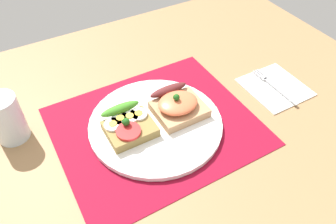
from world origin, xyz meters
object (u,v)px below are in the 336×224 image
plate (156,124)px  sandwich_egg_tomato (128,125)px  fork (273,85)px  sandwich_salmon (178,105)px  drinking_glass (7,119)px  napkin (275,87)px

plate → sandwich_egg_tomato: bearing=172.0°
sandwich_egg_tomato → fork: bearing=-5.6°
plate → sandwich_egg_tomato: (-5.84, 0.82, 2.08)cm
plate → sandwich_egg_tomato: size_ratio=2.92×
plate → sandwich_salmon: (5.61, 0.25, 2.48)cm
sandwich_egg_tomato → drinking_glass: (-20.65, 11.23, 2.18)cm
sandwich_egg_tomato → sandwich_salmon: (11.45, -0.57, 0.40)cm
sandwich_salmon → fork: (24.68, -2.98, -2.54)cm
fork → drinking_glass: 58.83cm
fork → plate: bearing=174.8°
fork → sandwich_salmon: bearing=173.1°
plate → sandwich_salmon: sandwich_salmon is taller
napkin → drinking_glass: size_ratio=1.38×
plate → napkin: (30.72, -2.90, -0.52)cm
plate → sandwich_salmon: 6.14cm
plate → napkin: plate is taller
fork → drinking_glass: (-56.78, 14.79, 4.32)cm
napkin → drinking_glass: drinking_glass is taller
plate → napkin: 30.87cm
sandwich_salmon → drinking_glass: drinking_glass is taller
sandwich_egg_tomato → napkin: sandwich_egg_tomato is taller
napkin → fork: size_ratio=0.97×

